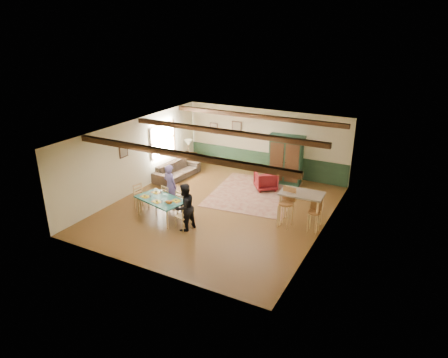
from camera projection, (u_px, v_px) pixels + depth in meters
The scene contains 35 objects.
floor at pixel (219, 209), 13.58m from camera, with size 8.00×8.00×0.00m, color #513216.
wall_back at pixel (265, 142), 16.38m from camera, with size 7.00×0.02×2.70m, color beige.
wall_left at pixel (135, 156), 14.62m from camera, with size 0.02×8.00×2.70m, color beige.
wall_right at pixel (324, 191), 11.56m from camera, with size 0.02×8.00×2.70m, color beige.
ceiling at pixel (218, 132), 12.60m from camera, with size 7.00×8.00×0.02m, color white.
wainscot_back at pixel (264, 163), 16.69m from camera, with size 6.95×0.03×0.90m, color #1E3823.
ceiling_beam_front at pixel (177, 154), 10.74m from camera, with size 6.95×0.16×0.16m, color black.
ceiling_beam_mid at pixel (224, 132), 12.96m from camera, with size 6.95×0.16×0.16m, color black.
ceiling_beam_back at pixel (256, 116), 15.10m from camera, with size 6.95×0.16×0.16m, color black.
window_left at pixel (163, 140), 15.93m from camera, with size 0.06×1.60×1.30m, color white, non-canonical shape.
picture_left_wall at pixel (123, 150), 13.96m from camera, with size 0.04×0.42×0.52m, color tan, non-canonical shape.
picture_back_a at pixel (237, 128), 16.76m from camera, with size 0.45×0.04×0.55m, color tan, non-canonical shape.
picture_back_b at pixel (214, 128), 17.29m from camera, with size 0.38×0.04×0.48m, color tan, non-canonical shape.
dining_table at pixel (161, 208), 12.83m from camera, with size 1.63×0.90×0.68m, color #1C594D, non-canonical shape.
dining_chair_far_left at pixel (169, 197), 13.47m from camera, with size 0.38×0.40×0.86m, color tan, non-canonical shape.
dining_chair_far_right at pixel (184, 203), 13.02m from camera, with size 0.38×0.40×0.86m, color tan, non-canonical shape.
dining_chair_end_left at pixel (141, 197), 13.45m from camera, with size 0.38×0.40×0.86m, color tan, non-canonical shape.
dining_chair_end_right at pixel (183, 216), 12.15m from camera, with size 0.38×0.40×0.86m, color tan, non-canonical shape.
person_man at pixel (170, 187), 13.40m from camera, with size 0.57×0.37×1.56m, color #6D5C9D.
person_woman at pixel (185, 207), 11.98m from camera, with size 0.73×0.56×1.49m, color black.
person_child at pixel (185, 201), 13.06m from camera, with size 0.44×0.29×0.91m, color #244790.
cat at pixel (168, 202), 12.31m from camera, with size 0.33×0.13×0.16m, color orange, non-canonical shape.
place_setting_near_left at pixel (145, 195), 12.84m from camera, with size 0.36×0.27×0.11m, color yellow, non-canonical shape.
place_setting_near_center at pixel (157, 200), 12.48m from camera, with size 0.36×0.27×0.11m, color yellow, non-canonical shape.
place_setting_far_left at pixel (156, 191), 13.15m from camera, with size 0.36×0.27×0.11m, color yellow, non-canonical shape.
place_setting_far_right at pixel (176, 199), 12.53m from camera, with size 0.36×0.27×0.11m, color yellow, non-canonical shape.
area_rug at pixel (254, 193), 14.80m from camera, with size 2.98×3.53×0.01m, color tan.
armoire at pixel (286, 160), 15.43m from camera, with size 1.37×0.55×1.94m, color #133121.
armchair at pixel (266, 180), 15.09m from camera, with size 0.77×0.79×0.72m, color #521017.
sofa at pixel (177, 170), 16.22m from camera, with size 2.18×0.85×0.64m, color #3A2E24.
end_table at pixel (189, 161), 17.29m from camera, with size 0.54×0.54×0.67m, color black, non-canonical shape.
table_lamp at pixel (188, 147), 17.05m from camera, with size 0.34×0.34×0.61m, color tan, non-canonical shape.
counter_table at pixel (301, 209), 12.31m from camera, with size 1.31×0.77×1.10m, color tan, non-canonical shape.
bar_stool_left at pixel (286, 208), 12.18m from camera, with size 0.45×0.49×1.27m, color #A87341, non-canonical shape.
bar_stool_right at pixel (314, 216), 11.93m from camera, with size 0.36×0.40×1.03m, color #A87341, non-canonical shape.
Camera 1 is at (5.90, -10.77, 5.90)m, focal length 32.00 mm.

